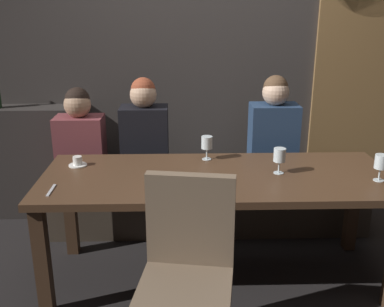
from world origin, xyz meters
The scene contains 15 objects.
ground centered at (0.00, 0.00, 0.00)m, with size 9.00×9.00×0.00m, color black.
back_wall_tiled centered at (0.00, 1.22, 1.50)m, with size 6.00×0.12×3.00m, color #383330.
arched_door centered at (1.35, 1.15, 1.36)m, with size 0.90×0.05×2.55m.
back_counter centered at (-1.55, 1.04, 0.47)m, with size 1.10×0.28×0.95m, color #2F2B29.
dining_table centered at (0.00, 0.00, 0.65)m, with size 2.20×0.84×0.74m.
banquette_bench centered at (0.00, 0.70, 0.23)m, with size 2.50×0.44×0.45m.
chair_near_side centered at (-0.20, -0.72, 0.56)m, with size 0.50×0.50×0.98m.
diner_redhead centered at (-0.99, 0.68, 0.79)m, with size 0.36×0.24×0.72m.
diner_bearded centered at (-0.50, 0.70, 0.82)m, with size 0.36×0.24×0.79m.
diner_far_end centered at (0.48, 0.68, 0.83)m, with size 0.36×0.24×0.81m.
wine_glass_near_right centered at (-0.05, 0.29, 0.85)m, with size 0.08×0.08×0.16m.
wine_glass_near_left centered at (0.97, -0.13, 0.86)m, with size 0.08×0.08×0.16m.
wine_glass_end_right centered at (0.39, 0.02, 0.85)m, with size 0.08×0.08×0.16m.
espresso_cup centered at (-0.91, 0.19, 0.77)m, with size 0.12×0.12×0.06m.
fork_on_table centered at (-0.97, -0.23, 0.74)m, with size 0.02×0.17×0.01m, color silver.
Camera 1 is at (-0.24, -2.64, 1.76)m, focal length 42.29 mm.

